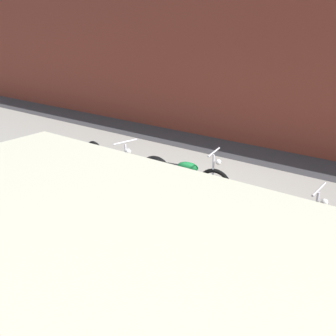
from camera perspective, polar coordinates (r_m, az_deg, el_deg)
The scene contains 6 objects.
ground_plane at distance 7.19m, azimuth -3.42°, elevation -6.37°, with size 80.00×80.00×0.00m, color #38383A.
sidewalk_slab at distance 8.46m, azimuth 4.21°, elevation -1.99°, with size 36.00×3.50×0.01m, color #9E998E.
brick_building_wall at distance 10.91m, azimuth 14.80°, elevation 15.36°, with size 36.00×0.50×4.71m, color brown.
motorcycle_red at distance 8.65m, azimuth -9.18°, elevation 1.12°, with size 1.98×0.71×1.03m.
motorcycle_green at distance 7.72m, azimuth 1.34°, elevation -1.09°, with size 2.00×0.62×1.03m.
motorcycle_orange at distance 6.48m, azimuth 14.45°, elevation -6.31°, with size 2.01×0.58×1.03m.
Camera 1 is at (4.16, -4.85, 3.30)m, focal length 40.82 mm.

